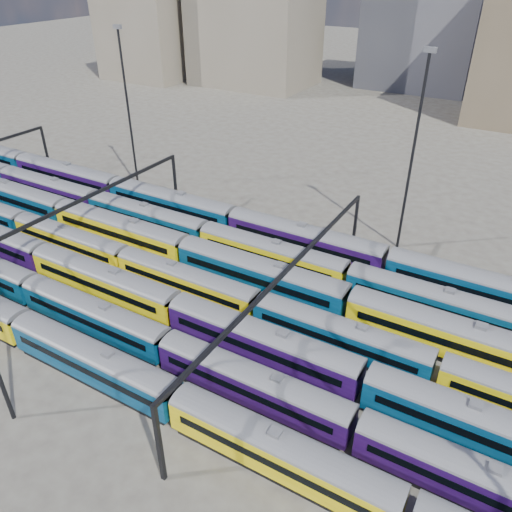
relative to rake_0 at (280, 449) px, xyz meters
The scene contains 12 objects.
ground 23.02m from the rake_0, 139.05° to the left, with size 500.00×500.00×0.00m, color #45413B.
rake_0 is the anchor object (origin of this frame).
rake_1 7.34m from the rake_0, 137.03° to the left, with size 95.05×2.79×4.68m.
rake_2 29.72m from the rake_0, 160.34° to the left, with size 144.27×3.01×5.07m.
rake_3 15.05m from the rake_0, 94.66° to the left, with size 131.73×2.75×4.62m.
rake_4 31.30m from the rake_0, 140.28° to the left, with size 130.34×3.18×5.36m.
rake_5 35.04m from the rake_0, 134.48° to the left, with size 121.08×2.95×4.97m.
rake_6 45.57m from the rake_0, 138.82° to the left, with size 109.58×3.21×5.41m.
gantry_1 40.42m from the rake_0, 158.09° to the left, with size 0.35×40.35×8.03m.
gantry_2 17.22m from the rake_0, 115.91° to the left, with size 0.35×40.35×8.03m.
mast_1 61.13m from the rake_0, 141.96° to the left, with size 1.40×0.50×25.60m.
mast_3 40.72m from the rake_0, 93.36° to the left, with size 1.40×0.50×25.60m.
Camera 1 is at (28.10, -37.09, 34.33)m, focal length 35.00 mm.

